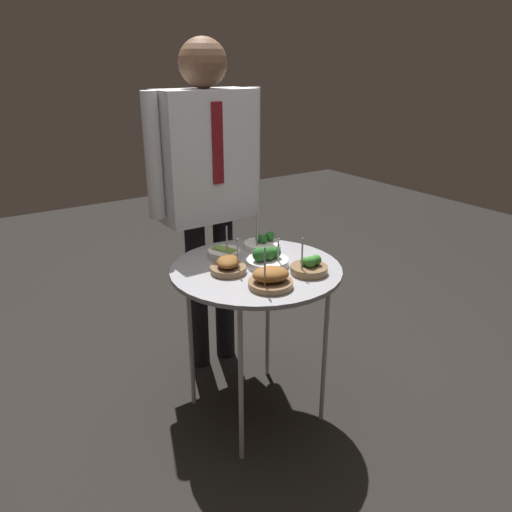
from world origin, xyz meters
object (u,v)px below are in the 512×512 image
object	(u,v)px
bowl_broccoli_back_right	(309,267)
waiter_figure	(207,172)
bowl_broccoli_front_center	(267,259)
bowl_roast_front_left	(271,279)
serving_cart	(256,278)
bowl_asparagus_mid_right	(224,253)
bowl_roast_front_right	(228,266)
bowl_broccoli_far_rim	(263,243)

from	to	relation	value
bowl_broccoli_back_right	waiter_figure	bearing A→B (deg)	97.95
bowl_broccoli_back_right	bowl_broccoli_front_center	size ratio (longest dim) A/B	0.90
bowl_roast_front_left	bowl_broccoli_front_center	distance (m)	0.21
serving_cart	bowl_broccoli_back_right	distance (m)	0.23
bowl_asparagus_mid_right	bowl_roast_front_left	bearing A→B (deg)	-92.43
bowl_broccoli_front_center	waiter_figure	xyz separation A→B (m)	(0.01, 0.51, 0.27)
serving_cart	bowl_asparagus_mid_right	distance (m)	0.20
serving_cart	bowl_broccoli_back_right	xyz separation A→B (m)	(0.14, -0.17, 0.07)
serving_cart	bowl_broccoli_front_center	xyz separation A→B (m)	(0.04, -0.02, 0.08)
bowl_roast_front_right	bowl_asparagus_mid_right	world-z (taller)	bowl_asparagus_mid_right
bowl_asparagus_mid_right	bowl_broccoli_front_center	bearing A→B (deg)	-64.87
bowl_broccoli_far_rim	bowl_asparagus_mid_right	world-z (taller)	bowl_broccoli_far_rim
bowl_broccoli_back_right	bowl_roast_front_left	world-z (taller)	bowl_roast_front_left
bowl_broccoli_far_rim	bowl_roast_front_left	size ratio (longest dim) A/B	0.96
serving_cart	bowl_broccoli_far_rim	size ratio (longest dim) A/B	4.29
waiter_figure	bowl_roast_front_left	bearing A→B (deg)	-99.39
bowl_roast_front_left	bowl_asparagus_mid_right	size ratio (longest dim) A/B	1.16
bowl_broccoli_back_right	waiter_figure	distance (m)	0.72
bowl_asparagus_mid_right	bowl_broccoli_back_right	bearing A→B (deg)	-61.35
bowl_asparagus_mid_right	waiter_figure	world-z (taller)	waiter_figure
bowl_broccoli_far_rim	bowl_broccoli_front_center	xyz separation A→B (m)	(-0.12, -0.20, 0.01)
bowl_broccoli_back_right	bowl_asparagus_mid_right	distance (m)	0.40
bowl_broccoli_back_right	bowl_roast_front_right	xyz separation A→B (m)	(-0.27, 0.19, 0.00)
bowl_broccoli_far_rim	waiter_figure	world-z (taller)	waiter_figure
bowl_roast_front_right	bowl_asparagus_mid_right	size ratio (longest dim) A/B	1.00
bowl_broccoli_back_right	bowl_roast_front_right	world-z (taller)	bowl_broccoli_back_right
bowl_broccoli_front_center	bowl_broccoli_back_right	bearing A→B (deg)	-57.24
bowl_roast_front_left	waiter_figure	xyz separation A→B (m)	(0.11, 0.68, 0.27)
bowl_broccoli_back_right	bowl_roast_front_left	xyz separation A→B (m)	(-0.21, -0.02, 0.01)
bowl_broccoli_front_center	waiter_figure	distance (m)	0.58
bowl_broccoli_far_rim	bowl_broccoli_back_right	bearing A→B (deg)	-92.72
bowl_roast_front_left	bowl_asparagus_mid_right	xyz separation A→B (m)	(0.02, 0.37, -0.02)
serving_cart	bowl_roast_front_left	bearing A→B (deg)	-108.07
serving_cart	bowl_broccoli_far_rim	xyz separation A→B (m)	(0.16, 0.18, 0.07)
serving_cart	bowl_broccoli_front_center	bearing A→B (deg)	-18.78
bowl_roast_front_left	waiter_figure	distance (m)	0.74
waiter_figure	bowl_broccoli_back_right	bearing A→B (deg)	-82.05
bowl_roast_front_left	bowl_asparagus_mid_right	world-z (taller)	bowl_roast_front_left
serving_cart	waiter_figure	distance (m)	0.61
bowl_broccoli_back_right	bowl_broccoli_far_rim	size ratio (longest dim) A/B	0.94
bowl_roast_front_right	bowl_roast_front_left	xyz separation A→B (m)	(0.06, -0.21, 0.00)
bowl_broccoli_back_right	waiter_figure	world-z (taller)	waiter_figure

